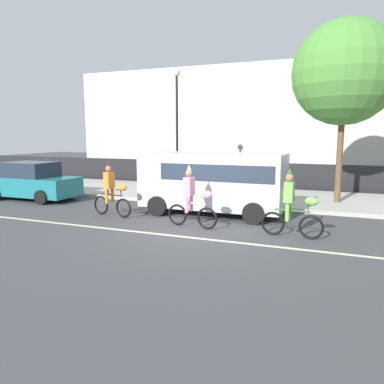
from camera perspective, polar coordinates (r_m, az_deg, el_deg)
name	(u,v)px	position (r m, az deg, el deg)	size (l,w,h in m)	color
ground_plane	(193,233)	(10.91, 0.17, -6.24)	(80.00, 80.00, 0.00)	#424244
road_centre_line	(187,237)	(10.47, -0.84, -6.87)	(36.00, 0.14, 0.01)	beige
sidewalk_curb	(246,196)	(16.98, 8.27, -0.67)	(60.00, 5.00, 0.15)	#ADAAA3
fence_line	(260,176)	(19.71, 10.29, 2.41)	(40.00, 0.08, 1.40)	black
building_backdrop	(280,123)	(28.14, 13.32, 10.19)	(28.00, 8.00, 7.31)	beige
parade_cyclist_orange	(112,192)	(13.26, -12.10, -0.05)	(1.71, 0.53, 1.92)	black
parade_cyclist_pink	(192,200)	(11.40, 0.05, -1.26)	(1.71, 0.51, 1.92)	black
parade_cyclist_lime	(293,207)	(10.66, 15.11, -2.27)	(1.72, 0.50, 1.92)	black
parked_van_silver	(215,179)	(13.26, 3.50, 2.04)	(5.00, 2.22, 2.18)	silver
parked_car_teal	(32,182)	(17.83, -23.18, 1.45)	(4.10, 1.92, 1.64)	#1E727A
street_lamp_post	(177,111)	(19.00, -2.32, 12.24)	(0.36, 0.36, 5.86)	black
street_tree_near_lamp	(345,73)	(16.04, 22.22, 16.43)	(3.97, 3.97, 6.99)	brown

